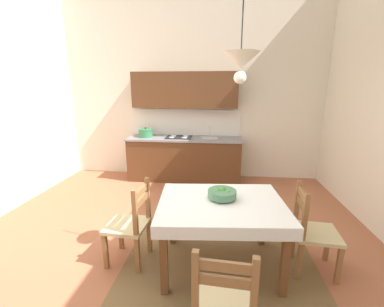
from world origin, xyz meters
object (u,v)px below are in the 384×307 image
kitchen_cabinetry (184,139)px  dining_chair_tv_side (131,225)px  dining_chair_camera_side (224,303)px  fruit_bowl (222,193)px  dining_table (221,213)px  pendant_lamp (241,62)px  dining_chair_window_side (313,232)px

kitchen_cabinetry → dining_chair_tv_side: bearing=-94.5°
dining_chair_camera_side → kitchen_cabinetry: bearing=102.1°
kitchen_cabinetry → fruit_bowl: kitchen_cabinetry is taller
kitchen_cabinetry → dining_chair_tv_side: size_ratio=2.51×
dining_table → fruit_bowl: fruit_bowl is taller
kitchen_cabinetry → dining_table: (0.76, -2.70, -0.23)m
fruit_bowl → pendant_lamp: pendant_lamp is taller
dining_table → dining_chair_camera_side: 0.97m
kitchen_cabinetry → dining_chair_window_side: size_ratio=2.51×
kitchen_cabinetry → dining_table: bearing=-74.3°
dining_chair_camera_side → dining_chair_tv_side: bearing=136.9°
dining_chair_tv_side → kitchen_cabinetry: bearing=85.5°
fruit_bowl → dining_chair_tv_side: bearing=-174.3°
dining_chair_tv_side → fruit_bowl: 1.05m
dining_chair_camera_side → fruit_bowl: 1.10m
kitchen_cabinetry → dining_chair_camera_side: (0.78, -3.66, -0.41)m
dining_chair_camera_side → dining_table: bearing=91.4°
kitchen_cabinetry → dining_chair_camera_side: 3.76m
dining_chair_tv_side → dining_table: bearing=1.3°
dining_table → dining_chair_tv_side: bearing=-178.7°
kitchen_cabinetry → dining_chair_window_side: (1.71, -2.66, -0.41)m
dining_chair_tv_side → dining_chair_camera_side: bearing=-43.1°
dining_chair_window_side → dining_table: bearing=-177.2°
dining_chair_tv_side → pendant_lamp: bearing=-3.5°
kitchen_cabinetry → fruit_bowl: 2.73m
fruit_bowl → kitchen_cabinetry: bearing=106.2°
kitchen_cabinetry → dining_chair_tv_side: kitchen_cabinetry is taller
dining_table → dining_chair_tv_side: 0.99m
dining_table → dining_chair_camera_side: size_ratio=1.47×
dining_chair_window_side → pendant_lamp: (-0.82, -0.13, 1.66)m
dining_chair_window_side → pendant_lamp: pendant_lamp is taller
fruit_bowl → pendant_lamp: size_ratio=0.37×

